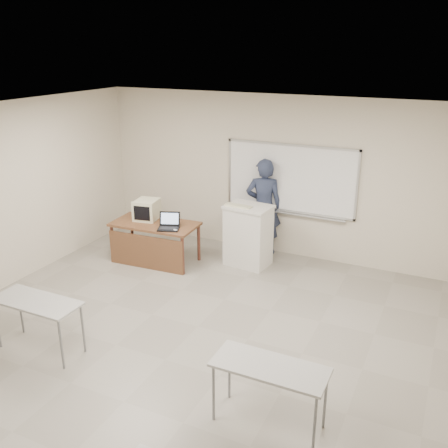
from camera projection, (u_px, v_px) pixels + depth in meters
The scene contains 10 objects.
floor at pixel (165, 360), 6.42m from camera, with size 7.00×8.00×0.01m, color gray.
whiteboard at pixel (290, 180), 9.16m from camera, with size 2.48×0.10×1.31m.
student_desks at pixel (92, 376), 5.05m from camera, with size 4.40×2.20×0.73m.
instructor_desk at pixel (152, 235), 9.07m from camera, with size 1.57×0.78×0.75m.
podium at pixel (248, 235), 9.03m from camera, with size 0.80×0.58×1.13m.
crt_monitor at pixel (147, 210), 9.25m from camera, with size 0.41×0.46×0.39m.
laptop at pixel (170, 225), 8.82m from camera, with size 0.37×0.34×0.27m.
mouse at pixel (175, 230), 8.70m from camera, with size 0.09×0.06×0.03m, color #A7ABAF.
keyboard at pixel (238, 206), 8.79m from camera, with size 0.49×0.16×0.03m, color beige.
presenter at pixel (264, 207), 9.43m from camera, with size 0.68×0.45×1.86m, color black.
Camera 1 is at (3.03, -4.58, 3.84)m, focal length 40.00 mm.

